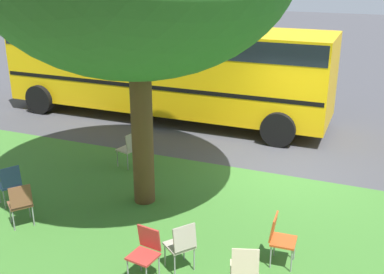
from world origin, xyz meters
TOP-DOWN VIEW (x-y plane):
  - ground at (0.00, 0.00)m, footprint 80.00×80.00m
  - grass_verge at (0.00, 3.20)m, footprint 48.00×6.00m
  - chair_0 at (-0.75, 3.72)m, footprint 0.44×0.44m
  - chair_1 at (-0.45, 4.74)m, footprint 0.52×0.53m
  - chair_2 at (0.66, 4.52)m, footprint 0.58×0.58m
  - chair_3 at (4.03, 4.38)m, footprint 0.59×0.58m
  - chair_4 at (1.11, 4.90)m, footprint 0.47×0.48m
  - chair_5 at (4.82, 3.79)m, footprint 0.57×0.57m
  - chair_6 at (3.52, 1.12)m, footprint 0.50×0.50m
  - school_bus at (4.45, -2.90)m, footprint 10.40×2.80m

SIDE VIEW (x-z plane):
  - ground at x=0.00m, z-range 0.00..0.00m
  - grass_verge at x=0.00m, z-range 0.00..0.01m
  - chair_0 at x=-0.75m, z-range 0.08..0.96m
  - chair_1 at x=-0.45m, z-range 0.08..0.96m
  - chair_2 at x=0.66m, z-range 0.08..0.96m
  - chair_3 at x=4.03m, z-range 0.08..0.96m
  - chair_4 at x=1.11m, z-range 0.08..0.96m
  - chair_5 at x=4.82m, z-range 0.08..0.96m
  - chair_6 at x=3.52m, z-range 0.08..0.96m
  - school_bus at x=4.45m, z-range 0.32..3.20m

